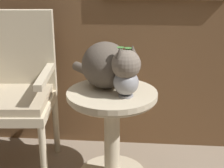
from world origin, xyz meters
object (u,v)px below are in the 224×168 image
pewter_vase_with_ivy (126,80)px  cat (108,65)px  wicker_side_table (112,121)px  wicker_chair (11,86)px

pewter_vase_with_ivy → cat: bearing=132.8°
wicker_side_table → wicker_chair: bearing=171.1°
wicker_chair → pewter_vase_with_ivy: 0.80m
wicker_side_table → wicker_chair: 0.72m
cat → pewter_vase_with_ivy: cat is taller
cat → wicker_side_table: bearing=-62.2°
wicker_side_table → cat: bearing=117.8°
wicker_side_table → pewter_vase_with_ivy: bearing=-38.5°
cat → wicker_chair: bearing=175.7°
wicker_side_table → cat: 0.36m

